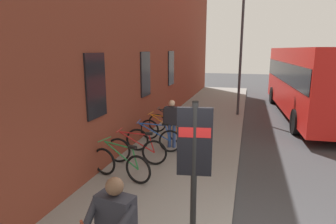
% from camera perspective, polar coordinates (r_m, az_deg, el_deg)
% --- Properties ---
extents(ground, '(60.00, 60.00, 0.00)m').
position_cam_1_polar(ground, '(10.75, 19.81, -6.04)').
color(ground, '#38383A').
extents(sidewalk_pavement, '(24.00, 3.50, 0.12)m').
position_cam_1_polar(sidewalk_pavement, '(12.76, 6.89, -2.21)').
color(sidewalk_pavement, gray).
rests_on(sidewalk_pavement, ground).
extents(station_facade, '(22.00, 0.65, 9.58)m').
position_cam_1_polar(station_facade, '(13.86, -0.72, 18.73)').
color(station_facade, brown).
rests_on(station_facade, ground).
extents(bicycle_beside_lamp, '(0.56, 1.74, 0.97)m').
position_cam_1_polar(bicycle_beside_lamp, '(7.20, -9.47, -10.34)').
color(bicycle_beside_lamp, black).
rests_on(bicycle_beside_lamp, sidewalk_pavement).
extents(bicycle_under_window, '(0.48, 1.77, 0.97)m').
position_cam_1_polar(bicycle_under_window, '(8.07, -6.36, -7.68)').
color(bicycle_under_window, black).
rests_on(bicycle_under_window, sidewalk_pavement).
extents(bicycle_leaning_wall, '(0.48, 1.76, 0.97)m').
position_cam_1_polar(bicycle_leaning_wall, '(8.96, -2.85, -5.55)').
color(bicycle_leaning_wall, black).
rests_on(bicycle_leaning_wall, sidewalk_pavement).
extents(bicycle_nearest_sign, '(0.48, 1.77, 0.97)m').
position_cam_1_polar(bicycle_nearest_sign, '(9.98, -0.92, -3.63)').
color(bicycle_nearest_sign, black).
rests_on(bicycle_nearest_sign, sidewalk_pavement).
extents(bicycle_by_door, '(0.48, 1.77, 0.97)m').
position_cam_1_polar(bicycle_by_door, '(10.91, 0.56, -2.22)').
color(bicycle_by_door, black).
rests_on(bicycle_by_door, sidewalk_pavement).
extents(transit_info_sign, '(0.17, 0.56, 2.40)m').
position_cam_1_polar(transit_info_sign, '(4.51, 5.32, -7.84)').
color(transit_info_sign, black).
rests_on(transit_info_sign, sidewalk_pavement).
extents(city_bus, '(10.63, 3.15, 3.35)m').
position_cam_1_polar(city_bus, '(15.49, 26.67, 6.14)').
color(city_bus, red).
rests_on(city_bus, ground).
extents(pedestrian_near_bus, '(0.25, 0.60, 1.58)m').
position_cam_1_polar(pedestrian_near_bus, '(9.18, 0.77, -1.36)').
color(pedestrian_near_bus, '#334C8C').
rests_on(pedestrian_near_bus, sidewalk_pavement).
extents(street_lamp, '(0.28, 0.28, 5.68)m').
position_cam_1_polar(street_lamp, '(14.12, 14.51, 12.81)').
color(street_lamp, '#333338').
rests_on(street_lamp, sidewalk_pavement).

